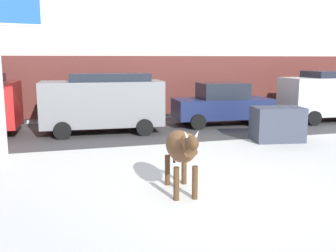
% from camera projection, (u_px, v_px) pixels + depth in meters
% --- Properties ---
extents(ground_plane, '(120.00, 120.00, 0.00)m').
position_uv_depth(ground_plane, '(219.00, 202.00, 7.72)').
color(ground_plane, silver).
extents(road_strip, '(60.00, 5.60, 0.01)m').
position_uv_depth(road_strip, '(139.00, 130.00, 15.48)').
color(road_strip, '#423F3F').
rests_on(road_strip, ground).
extents(cow_brown, '(0.72, 1.92, 1.54)m').
position_uv_depth(cow_brown, '(181.00, 148.00, 8.07)').
color(cow_brown, brown).
rests_on(cow_brown, ground).
extents(car_grey_van, '(4.69, 2.31, 2.32)m').
position_uv_depth(car_grey_van, '(103.00, 101.00, 14.73)').
color(car_grey_van, slate).
rests_on(car_grey_van, ground).
extents(car_navy_sedan, '(4.29, 2.15, 1.84)m').
position_uv_depth(car_navy_sedan, '(222.00, 104.00, 16.59)').
color(car_navy_sedan, '#19234C').
rests_on(car_navy_sedan, ground).
extents(car_silver_van, '(4.69, 2.31, 2.32)m').
position_uv_depth(car_silver_van, '(332.00, 94.00, 17.60)').
color(car_silver_van, '#B7BABF').
rests_on(car_silver_van, ground).
extents(pedestrian_near_billboard, '(0.36, 0.24, 1.73)m').
position_uv_depth(pedestrian_near_billboard, '(219.00, 98.00, 19.44)').
color(pedestrian_near_billboard, '#282833').
rests_on(pedestrian_near_billboard, ground).
extents(pedestrian_by_cars, '(0.36, 0.24, 1.73)m').
position_uv_depth(pedestrian_by_cars, '(23.00, 104.00, 16.90)').
color(pedestrian_by_cars, '#282833').
rests_on(pedestrian_by_cars, ground).
extents(dumpster, '(1.86, 1.36, 1.20)m').
position_uv_depth(dumpster, '(277.00, 124.00, 13.36)').
color(dumpster, '#383D4C').
rests_on(dumpster, ground).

